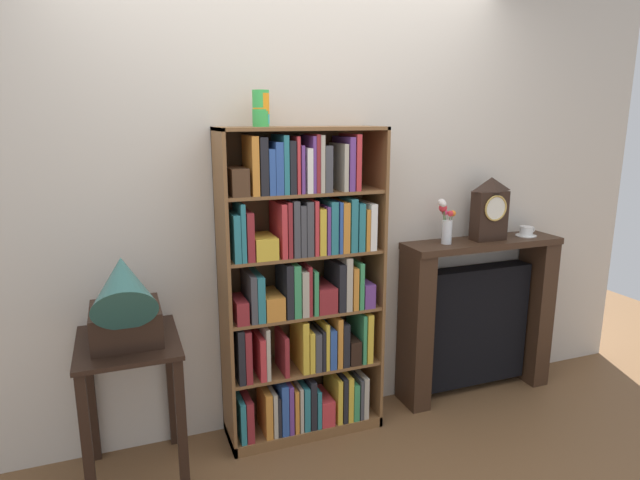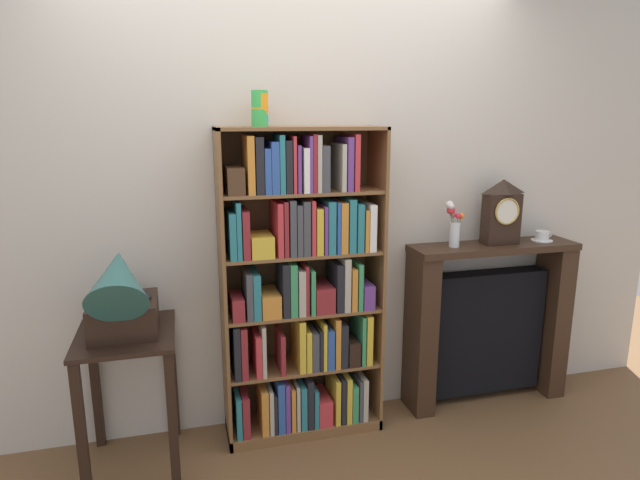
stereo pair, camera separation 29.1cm
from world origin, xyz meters
TOP-DOWN VIEW (x-y plane):
  - ground_plane at (0.00, 0.00)m, footprint 7.62×6.40m
  - wall_back at (0.14, 0.34)m, footprint 4.62×0.08m
  - bookshelf at (-0.00, 0.14)m, footprint 0.87×0.31m
  - cup_stack at (-0.21, 0.16)m, footprint 0.09×0.09m
  - side_table_left at (-0.92, 0.03)m, footprint 0.47×0.54m
  - gramophone at (-0.92, -0.04)m, footprint 0.31×0.49m
  - fireplace_mantel at (1.19, 0.19)m, footprint 1.04×0.27m
  - mantel_clock at (1.23, 0.17)m, footprint 0.21×0.12m
  - flower_vase at (0.92, 0.18)m, footprint 0.11×0.08m
  - teacup_with_saucer at (1.53, 0.17)m, footprint 0.13×0.13m

SIDE VIEW (x-z plane):
  - ground_plane at x=0.00m, z-range -0.02..0.00m
  - fireplace_mantel at x=1.19m, z-range -0.01..1.01m
  - side_table_left at x=-0.92m, z-range 0.17..0.91m
  - bookshelf at x=0.00m, z-range -0.04..1.68m
  - gramophone at x=-0.92m, z-range 0.70..1.21m
  - teacup_with_saucer at x=1.53m, z-range 1.02..1.08m
  - flower_vase at x=0.92m, z-range 1.02..1.29m
  - mantel_clock at x=1.23m, z-range 1.02..1.41m
  - wall_back at x=0.14m, z-range 0.00..2.60m
  - cup_stack at x=-0.21m, z-range 1.72..1.90m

